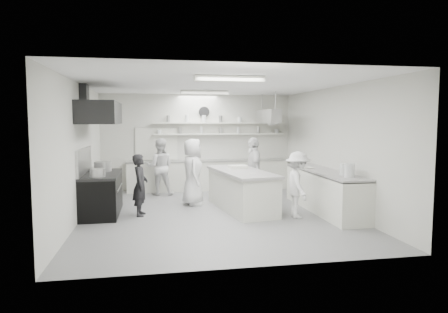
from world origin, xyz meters
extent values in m
cube|color=gray|center=(0.00, 0.00, -0.01)|extent=(6.00, 7.00, 0.02)
cube|color=white|center=(0.00, 0.00, 3.01)|extent=(6.00, 7.00, 0.02)
cube|color=beige|center=(0.00, 3.50, 1.50)|extent=(6.00, 0.04, 3.00)
cube|color=beige|center=(0.00, -3.50, 1.50)|extent=(6.00, 0.04, 3.00)
cube|color=beige|center=(-3.00, 0.00, 1.50)|extent=(0.04, 7.00, 3.00)
cube|color=beige|center=(3.00, 0.00, 1.50)|extent=(0.04, 7.00, 3.00)
cube|color=black|center=(-2.60, 0.40, 0.45)|extent=(0.80, 1.80, 0.90)
cube|color=black|center=(-2.60, 0.40, 2.35)|extent=(0.85, 2.00, 0.50)
cube|color=silver|center=(0.30, 3.20, 0.46)|extent=(5.00, 0.60, 0.92)
cube|color=silver|center=(0.70, 3.37, 1.75)|extent=(4.20, 0.26, 0.04)
cube|color=silver|center=(0.70, 3.37, 2.10)|extent=(4.20, 0.26, 0.04)
cube|color=black|center=(-1.30, 3.48, 1.45)|extent=(1.30, 0.04, 1.00)
cylinder|color=white|center=(0.20, 3.46, 2.45)|extent=(0.32, 0.05, 0.32)
cube|color=silver|center=(2.65, -0.20, 0.47)|extent=(0.74, 3.30, 0.94)
cube|color=#ACACAC|center=(2.00, 2.40, 2.30)|extent=(0.30, 1.60, 0.40)
cube|color=silver|center=(0.00, -1.80, 2.94)|extent=(1.30, 0.25, 0.10)
cube|color=silver|center=(0.00, 1.80, 2.94)|extent=(1.30, 0.25, 0.10)
cube|color=silver|center=(0.71, 0.29, 0.46)|extent=(1.30, 2.59, 0.91)
cylinder|color=#ACACAC|center=(-2.60, 0.76, 1.05)|extent=(0.41, 0.41, 0.28)
imported|color=black|center=(-1.71, 0.09, 0.71)|extent=(0.38, 0.55, 1.42)
imported|color=silver|center=(-1.22, 2.60, 0.83)|extent=(0.85, 0.68, 1.66)
imported|color=silver|center=(-0.41, 1.05, 0.86)|extent=(0.55, 0.84, 1.71)
imported|color=silver|center=(1.21, 1.07, 0.87)|extent=(0.47, 1.03, 1.73)
imported|color=silver|center=(1.78, -0.71, 0.75)|extent=(0.65, 1.01, 1.49)
imported|color=#ACACAC|center=(0.86, 0.99, 0.94)|extent=(0.29, 0.29, 0.06)
imported|color=silver|center=(0.84, -0.28, 0.94)|extent=(0.19, 0.19, 0.06)
imported|color=silver|center=(2.44, 0.31, 0.97)|extent=(0.33, 0.33, 0.06)
camera|label=1|loc=(-1.40, -9.03, 2.17)|focal=31.67mm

